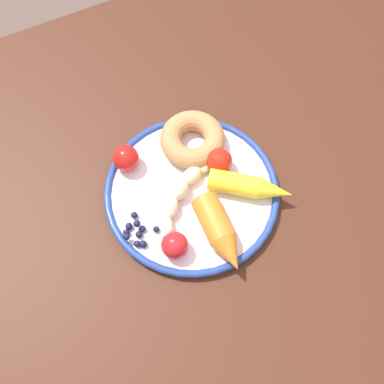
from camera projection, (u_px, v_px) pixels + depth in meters
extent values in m
plane|color=brown|center=(188.00, 294.00, 1.42)|extent=(6.00, 6.00, 0.00)
cube|color=#452115|center=(185.00, 201.00, 0.77)|extent=(1.17, 0.91, 0.03)
cube|color=#4B241A|center=(292.00, 65.00, 1.34)|extent=(0.05, 0.05, 0.70)
cylinder|color=white|center=(192.00, 194.00, 0.75)|extent=(0.27, 0.27, 0.01)
torus|color=navy|center=(192.00, 192.00, 0.74)|extent=(0.28, 0.28, 0.01)
ellipsoid|color=beige|center=(207.00, 165.00, 0.75)|extent=(0.04, 0.02, 0.02)
ellipsoid|color=beige|center=(191.00, 175.00, 0.74)|extent=(0.05, 0.04, 0.02)
ellipsoid|color=beige|center=(179.00, 189.00, 0.73)|extent=(0.05, 0.05, 0.03)
ellipsoid|color=beige|center=(170.00, 208.00, 0.72)|extent=(0.04, 0.05, 0.02)
ellipsoid|color=beige|center=(167.00, 228.00, 0.71)|extent=(0.03, 0.04, 0.02)
cylinder|color=orange|center=(213.00, 219.00, 0.70)|extent=(0.05, 0.07, 0.04)
cone|color=orange|center=(231.00, 255.00, 0.68)|extent=(0.04, 0.05, 0.04)
cylinder|color=yellow|center=(234.00, 183.00, 0.73)|extent=(0.08, 0.08, 0.04)
cone|color=yellow|center=(276.00, 192.00, 0.72)|extent=(0.06, 0.06, 0.04)
torus|color=#BD7F4E|center=(193.00, 139.00, 0.76)|extent=(0.12, 0.12, 0.03)
sphere|color=#191638|center=(139.00, 235.00, 0.71)|extent=(0.01, 0.01, 0.01)
sphere|color=#191638|center=(126.00, 233.00, 0.71)|extent=(0.01, 0.01, 0.01)
sphere|color=#191638|center=(137.00, 244.00, 0.70)|extent=(0.01, 0.01, 0.01)
sphere|color=#191638|center=(142.00, 229.00, 0.71)|extent=(0.01, 0.01, 0.01)
sphere|color=#191638|center=(156.00, 229.00, 0.71)|extent=(0.01, 0.01, 0.01)
sphere|color=#191638|center=(129.00, 226.00, 0.71)|extent=(0.01, 0.01, 0.01)
sphere|color=#191638|center=(143.00, 244.00, 0.70)|extent=(0.01, 0.01, 0.01)
sphere|color=#191638|center=(135.00, 216.00, 0.72)|extent=(0.01, 0.01, 0.01)
sphere|color=#191638|center=(137.00, 224.00, 0.71)|extent=(0.01, 0.01, 0.01)
sphere|color=#191638|center=(127.00, 237.00, 0.70)|extent=(0.01, 0.01, 0.01)
sphere|color=red|center=(175.00, 245.00, 0.68)|extent=(0.04, 0.04, 0.04)
sphere|color=red|center=(126.00, 158.00, 0.74)|extent=(0.04, 0.04, 0.04)
sphere|color=red|center=(219.00, 161.00, 0.74)|extent=(0.04, 0.04, 0.04)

